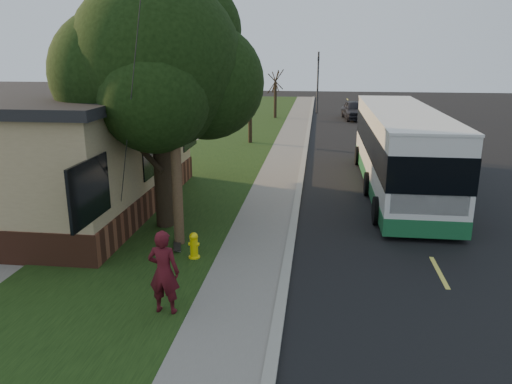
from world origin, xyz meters
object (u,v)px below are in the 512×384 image
fire_hydrant (194,245)px  skateboarder (164,272)px  traffic_signal (318,78)px  transit_bus (400,148)px  bare_tree_far (275,95)px  bare_tree_near (250,109)px  dumpster (64,175)px  skateboard_main (177,246)px  utility_pole (172,88)px  distant_car (355,110)px  leafy_tree (160,66)px

fire_hydrant → skateboarder: bearing=-88.1°
traffic_signal → skateboarder: 37.18m
fire_hydrant → transit_bus: 10.63m
bare_tree_far → traffic_signal: 5.44m
fire_hydrant → bare_tree_near: 18.10m
skateboarder → traffic_signal: bearing=-90.8°
skateboarder → dumpster: 11.38m
skateboard_main → dumpster: size_ratio=0.53×
utility_pole → distant_car: size_ratio=1.96×
fire_hydrant → leafy_tree: (-1.57, 2.65, 4.73)m
transit_bus → bare_tree_near: bearing=127.6°
utility_pole → skateboard_main: bearing=-84.5°
transit_bus → skateboarder: transit_bus is taller
utility_pole → distant_car: (7.01, 29.31, -3.84)m
distant_car → bare_tree_far: bearing=176.9°
bare_tree_near → dumpster: bare_tree_near is taller
utility_pole → traffic_signal: bearing=83.4°
fire_hydrant → leafy_tree: size_ratio=0.09×
leafy_tree → skateboarder: 7.20m
bare_tree_near → transit_bus: bearing=-52.4°
bare_tree_near → dumpster: size_ratio=2.62×
utility_pole → bare_tree_near: 17.19m
traffic_signal → dumpster: bearing=-109.6°
skateboarder → bare_tree_far: bearing=-85.3°
skateboard_main → distant_car: 30.49m
transit_bus → skateboarder: (-6.55, -11.18, -0.76)m
utility_pole → skateboard_main: 4.52m
leafy_tree → bare_tree_far: (1.17, 27.35, -3.16)m
traffic_signal → distant_car: (3.21, -3.70, -2.38)m
distant_car → leafy_tree: bearing=-111.6°
skateboarder → dumpster: bearing=-48.2°
utility_pole → skateboarder: 5.44m
bare_tree_far → dumpster: bare_tree_far is taller
fire_hydrant → bare_tree_near: bare_tree_near is taller
traffic_signal → transit_bus: traffic_signal is taller
bare_tree_far → dumpster: bearing=-105.1°
traffic_signal → skateboarder: size_ratio=2.88×
bare_tree_far → skateboard_main: size_ratio=4.64×
transit_bus → fire_hydrant: bearing=-129.1°
skateboard_main → dumpster: (-6.23, 5.34, 0.63)m
bare_tree_far → bare_tree_near: bearing=-92.4°
bare_tree_far → leafy_tree: bearing=-92.5°
skateboarder → skateboard_main: skateboarder is taller
dumpster → distant_car: 27.68m
leafy_tree → dumpster: 7.67m
fire_hydrant → traffic_signal: size_ratio=0.13×
traffic_signal → skateboarder: bearing=-94.6°
utility_pole → bare_tree_near: size_ratio=2.11×
bare_tree_near → dumpster: bearing=-116.5°
utility_pole → leafy_tree: 1.94m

